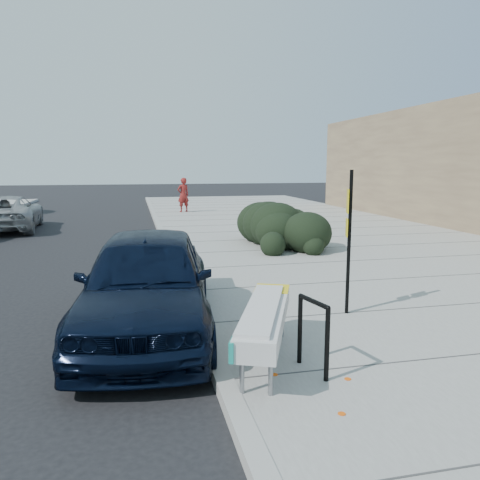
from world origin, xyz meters
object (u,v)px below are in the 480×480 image
(sedan_navy, at_px, (148,282))
(pedestrian, at_px, (183,195))
(suv_silver, at_px, (7,213))
(bench, at_px, (265,318))
(sign_post, at_px, (348,233))
(bike_rack, at_px, (313,328))

(sedan_navy, distance_m, pedestrian, 17.90)
(suv_silver, distance_m, pedestrian, 8.82)
(bench, relative_size, sign_post, 0.99)
(bike_rack, xyz_separation_m, pedestrian, (0.52, 19.94, 0.37))
(bench, xyz_separation_m, sign_post, (1.86, 1.58, 0.80))
(bike_rack, height_order, pedestrian, pedestrian)
(pedestrian, bearing_deg, bench, 65.81)
(sign_post, bearing_deg, pedestrian, 114.25)
(bike_rack, bearing_deg, pedestrian, 75.18)
(bike_rack, height_order, suv_silver, suv_silver)
(bench, distance_m, bike_rack, 0.64)
(sedan_navy, height_order, pedestrian, pedestrian)
(sedan_navy, xyz_separation_m, suv_silver, (-5.20, 13.26, -0.12))
(suv_silver, bearing_deg, bike_rack, 110.00)
(bench, xyz_separation_m, suv_silver, (-6.60, 15.04, -0.01))
(bench, relative_size, bike_rack, 2.62)
(sedan_navy, bearing_deg, pedestrian, 88.40)
(bike_rack, bearing_deg, bench, 124.94)
(sedan_navy, bearing_deg, bench, -45.84)
(sedan_navy, bearing_deg, suv_silver, 117.50)
(bike_rack, xyz_separation_m, suv_silver, (-7.08, 15.46, 0.01))
(bike_rack, relative_size, suv_silver, 0.18)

